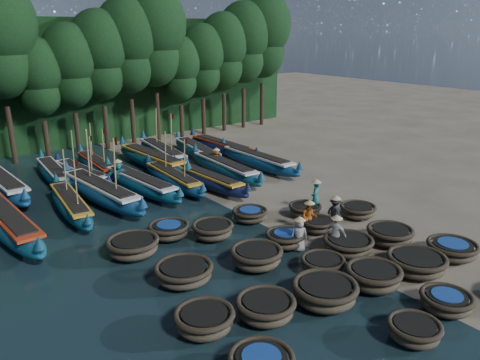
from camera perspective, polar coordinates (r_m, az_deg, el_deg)
ground at (r=22.47m, az=4.12°, el=-6.13°), size 120.00×120.00×0.00m
foliage_wall at (r=41.28m, az=-18.43°, el=11.32°), size 40.00×3.00×10.00m
coracle_2 at (r=15.95m, az=20.46°, el=-16.80°), size 1.95×1.95×0.64m
coracle_3 at (r=17.75m, az=23.84°, el=-13.39°), size 2.05×2.05×0.66m
coracle_6 at (r=16.88m, az=10.30°, el=-13.30°), size 2.39×2.39×0.84m
coracle_7 at (r=18.23m, az=15.96°, el=-11.24°), size 2.30×2.30×0.83m
coracle_8 at (r=19.80m, az=20.72°, el=-9.43°), size 2.33×2.33×0.77m
coracle_9 at (r=21.61m, az=24.45°, el=-7.67°), size 2.34×2.34×0.69m
coracle_10 at (r=15.40m, az=-4.36°, el=-16.66°), size 2.16×2.16×0.74m
coracle_11 at (r=15.94m, az=3.15°, el=-15.26°), size 2.25×2.25×0.76m
coracle_12 at (r=18.91m, az=10.06°, el=-10.06°), size 2.09×2.09×0.63m
coracle_13 at (r=20.55m, az=13.03°, el=-7.69°), size 2.16×2.16×0.74m
coracle_14 at (r=21.90m, az=17.81°, el=-6.39°), size 2.08×2.08×0.79m
coracle_15 at (r=18.05m, az=-6.86°, el=-11.11°), size 2.76×2.76×0.74m
coracle_16 at (r=18.97m, az=2.01°, el=-9.30°), size 2.35×2.35×0.82m
coracle_17 at (r=20.70m, az=5.54°, el=-7.11°), size 2.00×2.00×0.71m
coracle_18 at (r=22.40m, az=9.45°, el=-5.38°), size 1.62×1.62×0.65m
coracle_19 at (r=24.49m, az=14.16°, el=-3.61°), size 2.20×2.20×0.66m
coracle_20 at (r=20.33m, az=-12.92°, el=-7.86°), size 2.49×2.49×0.80m
coracle_21 at (r=21.67m, az=-8.65°, el=-6.04°), size 2.26×2.26×0.71m
coracle_22 at (r=21.45m, az=-3.36°, el=-6.08°), size 2.25×2.25×0.75m
coracle_23 at (r=23.29m, az=1.22°, el=-4.20°), size 1.98×1.98×0.64m
coracle_24 at (r=24.11m, az=7.95°, el=-3.58°), size 1.98×1.98×0.65m
long_boat_1 at (r=24.13m, az=-26.37°, el=-4.75°), size 2.05×9.10×1.60m
long_boat_2 at (r=25.69m, az=-19.92°, el=-2.83°), size 2.12×7.50×3.20m
long_boat_3 at (r=26.85m, az=-16.64°, el=-1.35°), size 2.43×9.15×3.90m
long_boat_4 at (r=27.83m, az=-12.02°, el=-0.43°), size 2.12×8.28×1.46m
long_boat_5 at (r=28.59m, az=-8.14°, el=0.19°), size 1.73×7.56×3.21m
long_boat_6 at (r=28.11m, az=-3.92°, el=0.02°), size 1.69×7.60×1.34m
long_boat_7 at (r=30.31m, az=-1.87°, el=1.50°), size 2.02×8.37×1.48m
long_boat_8 at (r=32.01m, az=2.19°, el=2.40°), size 1.48×8.46×1.49m
long_boat_10 at (r=30.35m, az=-27.05°, el=-0.40°), size 2.10×9.16×1.61m
long_boat_11 at (r=31.66m, az=-21.75°, el=0.81°), size 1.88×7.50×1.32m
long_boat_12 at (r=31.00m, az=-18.76°, el=0.76°), size 2.06×7.22×3.08m
long_boat_13 at (r=32.51m, az=-17.04°, el=1.74°), size 1.68×7.44×3.16m
long_boat_14 at (r=32.59m, az=-10.63°, el=2.46°), size 2.05×9.03×1.59m
long_boat_15 at (r=34.48m, az=-9.43°, el=3.33°), size 2.52×8.52×3.65m
long_boat_16 at (r=34.82m, az=-5.27°, el=3.58°), size 2.60×7.95×1.41m
long_boat_17 at (r=35.61m, az=-2.23°, el=4.00°), size 1.69×8.36×1.47m
fisherman_0 at (r=20.27m, az=7.23°, el=-6.46°), size 0.88×0.79×1.70m
fisherman_1 at (r=24.31m, az=9.19°, el=-1.92°), size 0.77×0.70×1.98m
fisherman_2 at (r=22.10m, az=8.41°, el=-4.38°), size 0.93×0.94×1.73m
fisherman_3 at (r=22.94m, az=11.51°, el=-3.76°), size 0.65×1.03×1.72m
fisherman_4 at (r=20.52m, az=11.60°, el=-6.28°), size 0.67×0.99×1.77m
fisherman_5 at (r=28.84m, az=-14.58°, el=0.72°), size 1.65×1.04×1.90m
fisherman_6 at (r=31.48m, az=-2.88°, el=2.60°), size 0.83×0.65×1.69m
tree_5 at (r=36.53m, az=-23.39°, el=11.55°), size 3.68×3.68×8.68m
tree_6 at (r=37.13m, az=-20.03°, el=13.06°), size 4.09×4.09×9.65m
tree_7 at (r=37.87m, az=-16.76°, el=14.48°), size 4.51×4.51×10.63m
tree_8 at (r=38.75m, az=-13.58°, el=15.80°), size 4.92×4.92×11.60m
tree_9 at (r=39.75m, az=-10.52°, el=17.01°), size 5.34×5.34×12.58m
tree_10 at (r=40.99m, az=-7.38°, el=13.39°), size 3.68×3.68×8.68m
tree_11 at (r=42.16m, az=-4.64°, el=14.52°), size 4.09×4.09×9.65m
tree_12 at (r=43.43m, az=-2.03°, el=15.56°), size 4.51×4.51×10.63m
tree_13 at (r=44.79m, az=0.44°, el=16.51°), size 4.92×4.92×11.60m
tree_14 at (r=46.24m, az=2.79°, el=17.37°), size 5.34×5.34×12.58m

